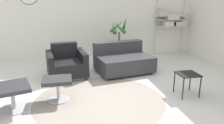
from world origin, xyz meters
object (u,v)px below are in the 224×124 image
at_px(couch_low, 123,61).
at_px(potted_plant, 119,44).
at_px(armchair_red, 67,64).
at_px(side_table, 188,76).
at_px(shelf_unit, 171,19).
at_px(ottoman, 58,84).

distance_m(couch_low, potted_plant, 0.97).
distance_m(armchair_red, potted_plant, 1.75).
bearing_deg(side_table, armchair_red, 144.88).
height_order(potted_plant, shelf_unit, shelf_unit).
bearing_deg(ottoman, potted_plant, 54.49).
height_order(side_table, potted_plant, potted_plant).
bearing_deg(ottoman, armchair_red, 83.10).
height_order(couch_low, side_table, couch_low).
bearing_deg(ottoman, side_table, -6.11).
relative_size(armchair_red, couch_low, 0.67).
bearing_deg(shelf_unit, potted_plant, -166.22).
height_order(couch_low, shelf_unit, shelf_unit).
xyz_separation_m(couch_low, shelf_unit, (1.81, 1.35, 0.83)).
distance_m(ottoman, couch_low, 1.95).
distance_m(side_table, potted_plant, 2.56).
bearing_deg(potted_plant, shelf_unit, 13.78).
bearing_deg(armchair_red, couch_low, 174.01).
bearing_deg(couch_low, side_table, 107.07).
distance_m(couch_low, shelf_unit, 2.41).
xyz_separation_m(ottoman, side_table, (2.26, -0.24, 0.06)).
bearing_deg(armchair_red, shelf_unit, -163.94).
distance_m(ottoman, armchair_red, 1.25).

